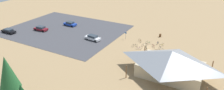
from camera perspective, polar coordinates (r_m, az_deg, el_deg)
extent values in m
plane|color=#9E7F56|center=(55.48, 9.31, -0.61)|extent=(160.00, 160.00, 0.00)
cube|color=#424247|center=(68.35, -12.56, 4.05)|extent=(35.37, 28.12, 0.05)
cube|color=#C6B28E|center=(43.92, 15.50, -6.37)|extent=(12.32, 7.88, 2.74)
pyramid|color=gray|center=(42.63, 15.91, -3.24)|extent=(15.05, 10.62, 2.67)
cylinder|color=brown|center=(47.80, 25.57, -5.37)|extent=(0.20, 0.20, 2.74)
cylinder|color=brown|center=(49.95, 8.87, -1.78)|extent=(0.20, 0.20, 2.74)
cylinder|color=brown|center=(41.62, 3.88, -7.28)|extent=(0.20, 0.20, 2.74)
cylinder|color=brown|center=(62.75, 12.96, 2.56)|extent=(0.60, 0.60, 0.90)
cylinder|color=#99999E|center=(59.45, 3.73, 2.59)|extent=(0.08, 0.08, 2.20)
cube|color=#1959B2|center=(59.16, 3.75, 3.31)|extent=(0.56, 0.04, 0.40)
cone|color=#235B2D|center=(36.78, -26.55, -6.71)|extent=(3.29, 3.29, 5.64)
torus|color=black|center=(53.20, 11.83, -1.55)|extent=(0.65, 0.33, 0.69)
torus|color=black|center=(52.59, 12.67, -1.95)|extent=(0.65, 0.33, 0.69)
cylinder|color=black|center=(52.85, 12.26, -1.64)|extent=(0.89, 0.44, 0.04)
cylinder|color=black|center=(52.91, 12.12, -1.47)|extent=(0.04, 0.04, 0.43)
cube|color=black|center=(52.82, 12.14, -1.26)|extent=(0.22, 0.16, 0.05)
cylinder|color=black|center=(52.55, 12.61, -1.67)|extent=(0.04, 0.04, 0.49)
cylinder|color=black|center=(52.44, 12.63, -1.43)|extent=(0.23, 0.45, 0.03)
torus|color=black|center=(53.72, 9.37, -1.04)|extent=(0.39, 0.68, 0.75)
torus|color=black|center=(54.64, 9.22, -0.58)|extent=(0.39, 0.68, 0.75)
cylinder|color=#197A7F|center=(54.12, 9.31, -0.69)|extent=(0.48, 0.85, 0.04)
cylinder|color=#197A7F|center=(53.92, 9.34, -0.69)|extent=(0.04, 0.04, 0.43)
cube|color=black|center=(53.83, 9.36, -0.48)|extent=(0.17, 0.21, 0.05)
cylinder|color=#197A7F|center=(54.44, 9.25, -0.37)|extent=(0.04, 0.04, 0.52)
cylinder|color=black|center=(54.33, 9.27, -0.13)|extent=(0.44, 0.26, 0.03)
torus|color=black|center=(56.19, 13.02, -0.20)|extent=(0.39, 0.64, 0.72)
torus|color=black|center=(56.83, 13.72, 0.02)|extent=(0.39, 0.64, 0.72)
cylinder|color=yellow|center=(56.46, 13.38, 0.02)|extent=(0.47, 0.78, 0.04)
cylinder|color=yellow|center=(56.31, 13.26, 0.06)|extent=(0.04, 0.04, 0.41)
cube|color=black|center=(56.23, 13.28, 0.25)|extent=(0.17, 0.21, 0.05)
cylinder|color=yellow|center=(56.66, 13.67, 0.23)|extent=(0.04, 0.04, 0.50)
cylinder|color=black|center=(56.56, 13.70, 0.46)|extent=(0.43, 0.27, 0.03)
torus|color=black|center=(54.89, 12.80, -0.82)|extent=(0.59, 0.34, 0.65)
torus|color=black|center=(54.24, 13.58, -1.22)|extent=(0.59, 0.34, 0.65)
cylinder|color=silver|center=(54.52, 13.20, -0.92)|extent=(0.87, 0.49, 0.04)
cylinder|color=silver|center=(54.60, 13.07, -0.76)|extent=(0.04, 0.04, 0.41)
cube|color=black|center=(54.51, 13.09, -0.56)|extent=(0.21, 0.17, 0.05)
cylinder|color=silver|center=(54.23, 13.52, -1.00)|extent=(0.04, 0.04, 0.39)
cylinder|color=black|center=(54.15, 13.54, -0.81)|extent=(0.26, 0.44, 0.03)
torus|color=black|center=(55.67, 8.29, -0.07)|extent=(0.44, 0.54, 0.66)
torus|color=black|center=(56.19, 9.24, 0.10)|extent=(0.44, 0.54, 0.66)
cylinder|color=#B7B7BC|center=(55.88, 8.78, 0.11)|extent=(0.66, 0.80, 0.04)
cylinder|color=#B7B7BC|center=(55.76, 8.61, 0.16)|extent=(0.04, 0.04, 0.37)
cube|color=black|center=(55.68, 8.62, 0.33)|extent=(0.19, 0.21, 0.05)
cylinder|color=#B7B7BC|center=(56.05, 9.16, 0.29)|extent=(0.04, 0.04, 0.44)
cylinder|color=black|center=(55.96, 9.18, 0.50)|extent=(0.39, 0.33, 0.03)
torus|color=black|center=(56.14, 10.98, -0.04)|extent=(0.49, 0.56, 0.70)
torus|color=black|center=(55.34, 11.35, -0.44)|extent=(0.49, 0.56, 0.70)
cylinder|color=red|center=(55.69, 11.17, -0.13)|extent=(0.61, 0.70, 0.04)
cylinder|color=red|center=(55.81, 11.11, 0.01)|extent=(0.04, 0.04, 0.37)
cube|color=black|center=(55.73, 11.13, 0.18)|extent=(0.19, 0.20, 0.05)
cylinder|color=red|center=(55.33, 11.33, -0.21)|extent=(0.04, 0.04, 0.42)
cylinder|color=black|center=(55.24, 11.35, -0.01)|extent=(0.39, 0.34, 0.03)
torus|color=black|center=(57.24, 10.37, 0.48)|extent=(0.65, 0.06, 0.65)
torus|color=black|center=(57.55, 9.43, 0.69)|extent=(0.65, 0.06, 0.65)
cylinder|color=#1E7F38|center=(57.35, 9.90, 0.68)|extent=(0.93, 0.07, 0.04)
cylinder|color=#1E7F38|center=(57.27, 10.08, 0.71)|extent=(0.04, 0.04, 0.35)
cube|color=black|center=(57.20, 10.09, 0.86)|extent=(0.20, 0.09, 0.05)
cylinder|color=#1E7F38|center=(57.43, 9.54, 0.87)|extent=(0.04, 0.04, 0.44)
cylinder|color=black|center=(57.35, 9.55, 1.07)|extent=(0.05, 0.48, 0.03)
torus|color=black|center=(54.06, 7.84, -0.82)|extent=(0.56, 0.41, 0.65)
torus|color=black|center=(53.83, 6.85, -0.88)|extent=(0.56, 0.41, 0.65)
cylinder|color=#722D9E|center=(53.90, 7.35, -0.75)|extent=(0.74, 0.55, 0.04)
cylinder|color=#722D9E|center=(53.91, 7.54, -0.66)|extent=(0.04, 0.04, 0.37)
cube|color=black|center=(53.83, 7.55, -0.48)|extent=(0.21, 0.18, 0.05)
cylinder|color=#722D9E|center=(53.75, 6.96, -0.64)|extent=(0.04, 0.04, 0.48)
cylinder|color=black|center=(53.65, 6.98, -0.41)|extent=(0.31, 0.41, 0.03)
torus|color=black|center=(58.18, 12.48, 0.75)|extent=(0.05, 0.75, 0.75)
torus|color=black|center=(57.32, 12.21, 0.40)|extent=(0.05, 0.75, 0.75)
cylinder|color=#2347B7|center=(57.70, 12.36, 0.69)|extent=(0.05, 0.90, 0.04)
cylinder|color=#2347B7|center=(57.82, 12.41, 0.84)|extent=(0.04, 0.04, 0.44)
cube|color=black|center=(57.73, 12.43, 1.04)|extent=(0.08, 0.20, 0.05)
cylinder|color=#2347B7|center=(57.31, 12.25, 0.64)|extent=(0.04, 0.04, 0.44)
cylinder|color=black|center=(57.23, 12.27, 0.84)|extent=(0.48, 0.04, 0.03)
torus|color=black|center=(58.76, 7.40, 1.38)|extent=(0.58, 0.52, 0.74)
torus|color=black|center=(57.94, 7.84, 1.01)|extent=(0.58, 0.52, 0.74)
cylinder|color=orange|center=(58.30, 7.63, 1.31)|extent=(0.72, 0.64, 0.04)
cylinder|color=orange|center=(58.42, 7.55, 1.44)|extent=(0.04, 0.04, 0.40)
cube|color=black|center=(58.34, 7.56, 1.62)|extent=(0.20, 0.19, 0.05)
cylinder|color=orange|center=(57.92, 7.81, 1.28)|extent=(0.04, 0.04, 0.51)
cylinder|color=black|center=(57.82, 7.83, 1.51)|extent=(0.34, 0.38, 0.03)
torus|color=black|center=(55.36, 6.61, -0.10)|extent=(0.53, 0.51, 0.69)
torus|color=black|center=(55.03, 5.67, -0.21)|extent=(0.53, 0.51, 0.69)
cylinder|color=black|center=(55.15, 6.15, -0.05)|extent=(0.67, 0.64, 0.04)
cylinder|color=black|center=(55.17, 6.32, 0.04)|extent=(0.04, 0.04, 0.38)
cube|color=black|center=(55.10, 6.33, 0.22)|extent=(0.20, 0.20, 0.05)
cylinder|color=black|center=(54.96, 5.78, 0.04)|extent=(0.04, 0.04, 0.50)
cylinder|color=black|center=(54.86, 5.79, 0.27)|extent=(0.36, 0.37, 0.03)
cube|color=maroon|center=(69.65, -18.77, 4.16)|extent=(4.55, 2.11, 0.56)
cube|color=#2D3842|center=(69.46, -18.83, 4.61)|extent=(2.59, 1.76, 0.59)
cylinder|color=black|center=(70.20, -20.09, 3.96)|extent=(0.65, 0.26, 0.64)
cylinder|color=black|center=(71.26, -19.21, 4.39)|extent=(0.65, 0.26, 0.64)
cylinder|color=black|center=(68.17, -18.26, 3.63)|extent=(0.65, 0.26, 0.64)
cylinder|color=black|center=(69.26, -17.38, 4.08)|extent=(0.65, 0.26, 0.64)
cube|color=white|center=(59.20, -5.26, 1.89)|extent=(4.86, 2.32, 0.61)
cube|color=#2D3842|center=(58.98, -5.28, 2.41)|extent=(2.79, 1.87, 0.56)
cylinder|color=black|center=(59.73, -6.91, 1.80)|extent=(0.66, 0.29, 0.64)
cylinder|color=black|center=(60.80, -5.92, 2.27)|extent=(0.66, 0.29, 0.64)
cylinder|color=black|center=(57.78, -4.55, 1.11)|extent=(0.66, 0.29, 0.64)
cylinder|color=black|center=(58.89, -3.58, 1.60)|extent=(0.66, 0.29, 0.64)
cube|color=#1E42B2|center=(71.68, -11.31, 5.59)|extent=(4.38, 2.02, 0.60)
cube|color=#2D3842|center=(71.50, -11.35, 6.02)|extent=(2.47, 1.73, 0.55)
cylinder|color=black|center=(72.11, -12.62, 5.42)|extent=(0.65, 0.24, 0.64)
cylinder|color=black|center=(73.27, -11.75, 5.80)|extent=(0.65, 0.24, 0.64)
cylinder|color=black|center=(70.22, -10.83, 5.06)|extent=(0.65, 0.24, 0.64)
cylinder|color=black|center=(71.41, -9.97, 5.46)|extent=(0.65, 0.24, 0.64)
cube|color=black|center=(71.36, -26.27, 3.37)|extent=(4.76, 1.83, 0.57)
cube|color=#2D3842|center=(71.20, -26.35, 3.76)|extent=(2.67, 1.60, 0.48)
cylinder|color=black|center=(72.31, -27.49, 3.22)|extent=(0.64, 0.23, 0.64)
cylinder|color=black|center=(73.11, -26.50, 3.63)|extent=(0.64, 0.23, 0.64)
cylinder|color=black|center=(69.74, -25.98, 2.81)|extent=(0.64, 0.23, 0.64)
cylinder|color=black|center=(70.56, -24.97, 3.23)|extent=(0.64, 0.23, 0.64)
cube|color=#2D3347|center=(51.95, 18.07, -2.81)|extent=(0.38, 0.40, 0.93)
cylinder|color=blue|center=(51.62, 18.18, -2.08)|extent=(0.36, 0.36, 0.56)
sphere|color=tan|center=(51.45, 18.24, -1.68)|extent=(0.24, 0.24, 0.24)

